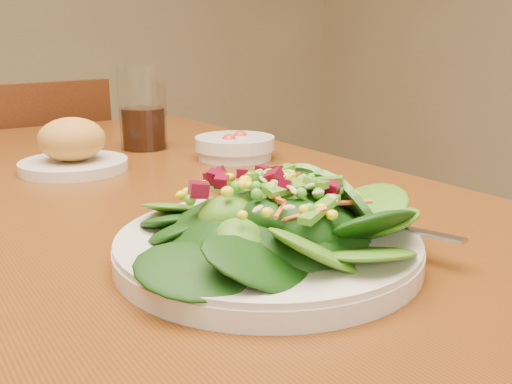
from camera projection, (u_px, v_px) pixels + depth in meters
The scene contains 6 objects.
dining_table at pixel (107, 272), 0.77m from camera, with size 0.90×1.40×0.75m.
chair_far at pixel (34, 226), 1.58m from camera, with size 0.45×0.46×0.85m.
salad_plate at pixel (276, 226), 0.55m from camera, with size 0.30×0.29×0.09m.
bread_plate at pixel (73, 149), 0.91m from camera, with size 0.17×0.17×0.09m.
tomato_bowl at pixel (235, 147), 1.00m from camera, with size 0.14×0.14×0.05m.
drinking_glass at pixel (143, 114), 1.08m from camera, with size 0.09×0.09×0.16m.
Camera 1 is at (-0.23, -0.71, 0.96)m, focal length 40.00 mm.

